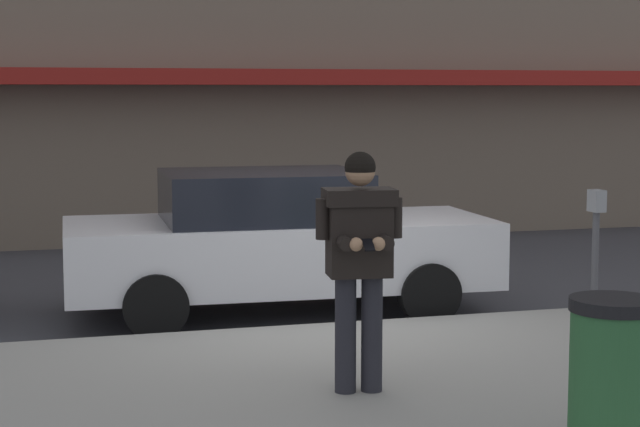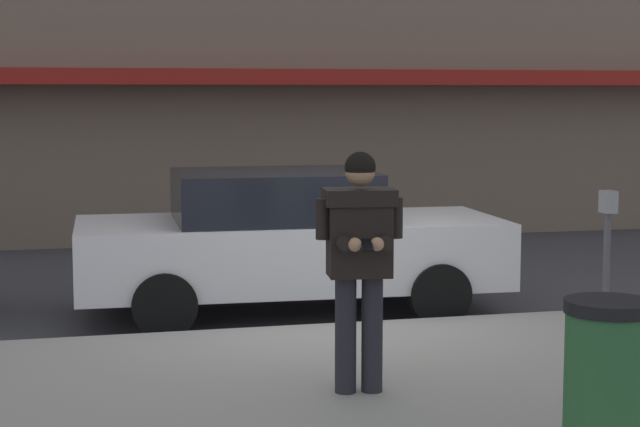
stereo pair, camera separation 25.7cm
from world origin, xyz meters
name	(u,v)px [view 1 (the left image)]	position (x,y,z in m)	size (l,w,h in m)	color
ground_plane	(311,333)	(0.00, 0.00, 0.00)	(80.00, 80.00, 0.00)	#3D3D42
sidewalk	(537,397)	(1.00, -2.85, 0.07)	(32.00, 5.30, 0.14)	#99968E
curb_paint_line	(405,326)	(1.00, 0.05, 0.00)	(28.00, 0.12, 0.01)	silver
parked_sedan_mid	(276,241)	(-0.12, 0.99, 0.79)	(4.57, 2.07, 1.54)	silver
man_texting_on_phone	(359,245)	(-0.33, -2.57, 1.25)	(0.65, 0.61, 1.81)	#23232B
parking_meter	(596,234)	(2.78, -0.60, 0.97)	(0.12, 0.18, 1.27)	#4C4C51
trash_bin	(612,376)	(0.75, -4.30, 0.63)	(0.55, 0.55, 0.98)	#2D6638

